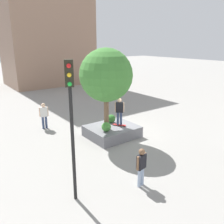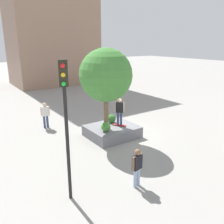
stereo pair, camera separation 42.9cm
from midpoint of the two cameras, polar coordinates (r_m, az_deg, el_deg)
ground_plane at (r=14.83m, az=1.97°, el=-5.28°), size 120.00×120.00×0.00m
planter_ledge at (r=14.33m, az=0.86°, el=-4.69°), size 2.86×2.42×0.65m
plaza_tree at (r=13.07m, az=-0.55°, el=8.87°), size 2.95×2.95×4.61m
boxwood_shrub at (r=14.76m, az=0.73°, el=-1.63°), size 0.53×0.53×0.53m
hedge_clump at (r=13.36m, az=-0.58°, el=-3.61°), size 0.54×0.54×0.54m
skateboard at (r=14.28m, az=2.66°, el=-3.16°), size 0.61×0.78×0.07m
skateboarder at (r=13.98m, az=2.72°, el=0.58°), size 0.46×0.43×1.65m
traffic_light_corner at (r=7.85m, az=-9.66°, el=0.48°), size 0.36×0.37×5.03m
pedestrian_crossing at (r=16.09m, az=-15.15°, el=-0.32°), size 0.57×0.31×1.73m
bystander_watching at (r=9.47m, az=7.44°, el=-12.67°), size 0.54×0.26×1.62m
plaza_lowrise_south at (r=33.63m, az=-14.20°, el=22.23°), size 10.66×7.15×18.08m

